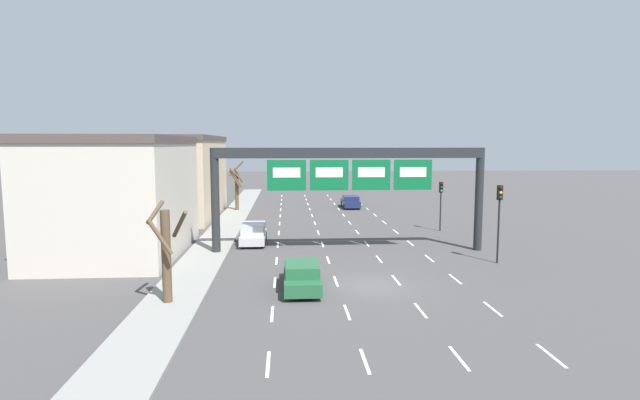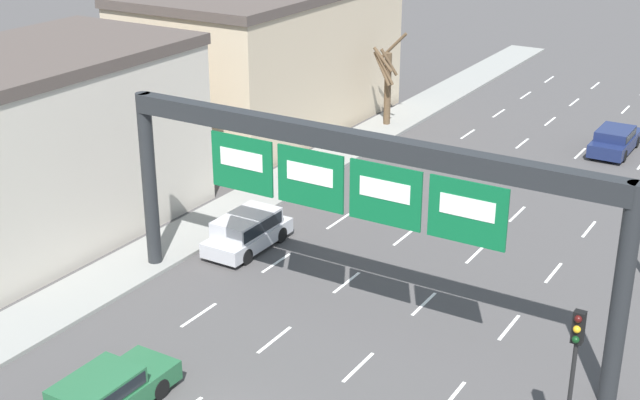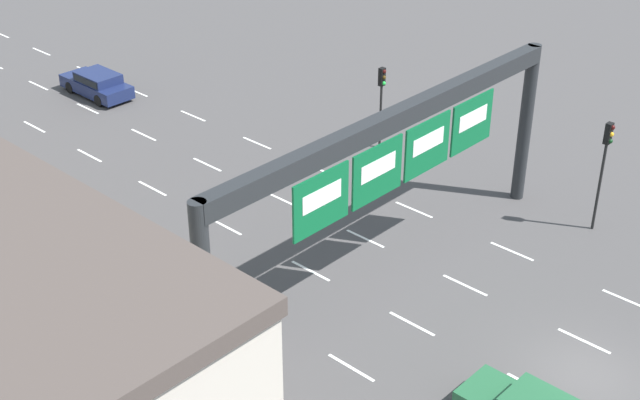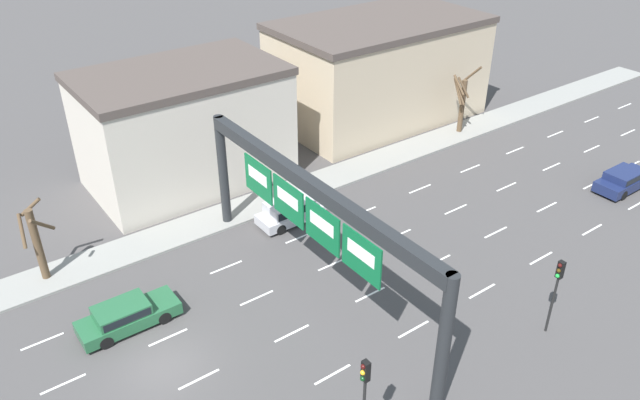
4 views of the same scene
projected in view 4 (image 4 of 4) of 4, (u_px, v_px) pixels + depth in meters
ground_plane at (163, 367)px, 28.51m from camera, size 220.00×220.00×0.00m
sidewalk_left at (92, 263)px, 35.16m from camera, size 2.80×110.00×0.15m
lane_dashes at (385, 263)px, 35.34m from camera, size 10.02×67.00×0.01m
sign_gantry at (310, 208)px, 29.86m from camera, size 18.67×0.70×7.15m
building_near at (184, 127)px, 41.74m from camera, size 8.26×13.08×7.94m
building_far at (378, 70)px, 51.17m from camera, size 9.81×16.85×8.23m
car_green at (126, 315)px, 30.44m from camera, size 1.85×4.90×1.40m
suv_silver at (290, 210)px, 38.60m from camera, size 1.85×4.21×1.53m
car_navy at (624, 179)px, 42.20m from camera, size 1.89×4.68×1.41m
traffic_light_near_gantry at (557, 282)px, 29.02m from camera, size 0.30×0.35×4.19m
traffic_light_mid_block at (364, 390)px, 22.88m from camera, size 0.30×0.35×4.87m
tree_bare_closest at (36, 240)px, 32.75m from camera, size 1.89×1.83×4.66m
tree_bare_second at (462, 100)px, 48.91m from camera, size 1.69×1.76×5.41m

